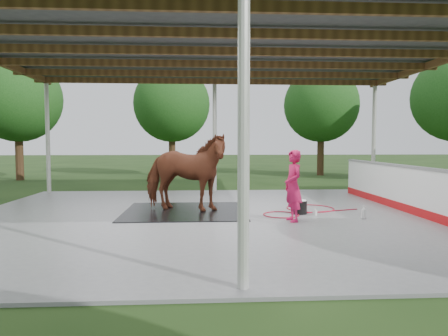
{
  "coord_description": "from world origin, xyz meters",
  "views": [
    {
      "loc": [
        -0.49,
        -9.26,
        1.75
      ],
      "look_at": [
        0.06,
        0.17,
        1.16
      ],
      "focal_mm": 32.0,
      "sensor_mm": 36.0,
      "label": 1
    }
  ],
  "objects": [
    {
      "name": "soap_bottle_a",
      "position": [
        3.16,
        -0.59,
        0.19
      ],
      "size": [
        0.16,
        0.16,
        0.29
      ],
      "primitive_type": "imported",
      "rotation": [
        0.0,
        0.0,
        0.69
      ],
      "color": "silver",
      "rests_on": "concrete_slab"
    },
    {
      "name": "wash_bucket",
      "position": [
        1.87,
        0.11,
        0.22
      ],
      "size": [
        0.36,
        0.36,
        0.33
      ],
      "color": "black",
      "rests_on": "concrete_slab"
    },
    {
      "name": "tree_belt",
      "position": [
        0.3,
        0.9,
        3.79
      ],
      "size": [
        28.0,
        28.0,
        5.8
      ],
      "color": "#382314",
      "rests_on": "ground"
    },
    {
      "name": "dasher_board",
      "position": [
        4.6,
        0.0,
        0.59
      ],
      "size": [
        0.16,
        8.0,
        1.15
      ],
      "color": "#B00E12",
      "rests_on": "concrete_slab"
    },
    {
      "name": "rubber_mat",
      "position": [
        -0.89,
        0.59,
        0.06
      ],
      "size": [
        2.95,
        2.76,
        0.02
      ],
      "primitive_type": "cube",
      "color": "black",
      "rests_on": "concrete_slab"
    },
    {
      "name": "pavilion_structure",
      "position": [
        0.0,
        -0.0,
        3.97
      ],
      "size": [
        12.6,
        10.6,
        4.05
      ],
      "color": "beige",
      "rests_on": "ground"
    },
    {
      "name": "soap_bottle_b",
      "position": [
        2.19,
        -0.1,
        0.14
      ],
      "size": [
        0.11,
        0.11,
        0.17
      ],
      "primitive_type": "imported",
      "rotation": [
        0.0,
        0.0,
        -0.85
      ],
      "color": "#338CD8",
      "rests_on": "concrete_slab"
    },
    {
      "name": "handler",
      "position": [
        1.5,
        -0.79,
        0.83
      ],
      "size": [
        0.46,
        0.62,
        1.55
      ],
      "primitive_type": "imported",
      "rotation": [
        0.0,
        0.0,
        -1.4
      ],
      "color": "#C5154B",
      "rests_on": "concrete_slab"
    },
    {
      "name": "ground",
      "position": [
        0.0,
        0.0,
        0.0
      ],
      "size": [
        100.0,
        100.0,
        0.0
      ],
      "primitive_type": "plane",
      "color": "#1E3814"
    },
    {
      "name": "concrete_slab",
      "position": [
        0.0,
        0.0,
        0.03
      ],
      "size": [
        12.0,
        10.0,
        0.05
      ],
      "primitive_type": "cube",
      "color": "slate",
      "rests_on": "ground"
    },
    {
      "name": "hose_coil",
      "position": [
        2.04,
        0.53,
        0.06
      ],
      "size": [
        2.53,
        1.89,
        0.02
      ],
      "color": "maroon",
      "rests_on": "concrete_slab"
    },
    {
      "name": "horse",
      "position": [
        -0.89,
        0.59,
        1.02
      ],
      "size": [
        2.46,
        1.69,
        1.9
      ],
      "primitive_type": "imported",
      "rotation": [
        0.0,
        0.0,
        1.25
      ],
      "color": "brown",
      "rests_on": "rubber_mat"
    }
  ]
}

